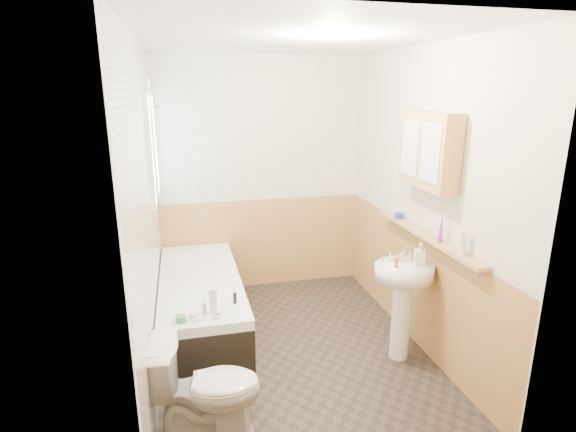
# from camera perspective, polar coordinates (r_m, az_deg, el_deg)

# --- Properties ---
(floor) EXTENTS (2.80, 2.80, 0.00)m
(floor) POSITION_cam_1_polar(r_m,az_deg,el_deg) (4.02, 0.52, -16.57)
(floor) COLOR black
(floor) RESTS_ON ground
(ceiling) EXTENTS (2.80, 2.80, 0.00)m
(ceiling) POSITION_cam_1_polar(r_m,az_deg,el_deg) (3.42, 0.63, 21.63)
(ceiling) COLOR white
(ceiling) RESTS_ON ground
(wall_back) EXTENTS (2.20, 0.02, 2.50)m
(wall_back) POSITION_cam_1_polar(r_m,az_deg,el_deg) (4.86, -3.48, 5.03)
(wall_back) COLOR beige
(wall_back) RESTS_ON ground
(wall_front) EXTENTS (2.20, 0.02, 2.50)m
(wall_front) POSITION_cam_1_polar(r_m,az_deg,el_deg) (2.25, 9.41, -7.98)
(wall_front) COLOR beige
(wall_front) RESTS_ON ground
(wall_left) EXTENTS (0.02, 2.80, 2.50)m
(wall_left) POSITION_cam_1_polar(r_m,az_deg,el_deg) (3.43, -17.73, -0.21)
(wall_left) COLOR beige
(wall_left) RESTS_ON ground
(wall_right) EXTENTS (0.02, 2.80, 2.50)m
(wall_right) POSITION_cam_1_polar(r_m,az_deg,el_deg) (3.93, 16.48, 1.85)
(wall_right) COLOR beige
(wall_right) RESTS_ON ground
(wainscot_right) EXTENTS (0.01, 2.80, 1.00)m
(wainscot_right) POSITION_cam_1_polar(r_m,az_deg,el_deg) (4.15, 15.42, -8.26)
(wainscot_right) COLOR tan
(wainscot_right) RESTS_ON wall_right
(wainscot_front) EXTENTS (2.20, 0.01, 1.00)m
(wainscot_front) POSITION_cam_1_polar(r_m,az_deg,el_deg) (2.65, 8.44, -22.81)
(wainscot_front) COLOR tan
(wainscot_front) RESTS_ON wall_front
(wainscot_back) EXTENTS (2.20, 0.01, 1.00)m
(wainscot_back) POSITION_cam_1_polar(r_m,az_deg,el_deg) (5.04, -3.29, -3.44)
(wainscot_back) COLOR tan
(wainscot_back) RESTS_ON wall_back
(tile_cladding_left) EXTENTS (0.01, 2.80, 2.50)m
(tile_cladding_left) POSITION_cam_1_polar(r_m,az_deg,el_deg) (3.43, -17.36, -0.19)
(tile_cladding_left) COLOR white
(tile_cladding_left) RESTS_ON wall_left
(tile_return_back) EXTENTS (0.75, 0.01, 1.50)m
(tile_return_back) POSITION_cam_1_polar(r_m,az_deg,el_deg) (4.70, -12.40, 10.48)
(tile_return_back) COLOR white
(tile_return_back) RESTS_ON wall_back
(window) EXTENTS (0.03, 0.79, 0.99)m
(window) POSITION_cam_1_polar(r_m,az_deg,el_deg) (4.29, -16.73, 8.38)
(window) COLOR white
(window) RESTS_ON wall_left
(bathtub) EXTENTS (0.70, 1.78, 0.68)m
(bathtub) POSITION_cam_1_polar(r_m,az_deg,el_deg) (4.22, -10.96, -10.86)
(bathtub) COLOR black
(bathtub) RESTS_ON floor
(shower_riser) EXTENTS (0.10, 0.08, 1.20)m
(shower_riser) POSITION_cam_1_polar(r_m,az_deg,el_deg) (4.00, -16.64, 9.15)
(shower_riser) COLOR silver
(shower_riser) RESTS_ON wall_left
(toilet) EXTENTS (0.73, 0.46, 0.67)m
(toilet) POSITION_cam_1_polar(r_m,az_deg,el_deg) (3.06, -10.28, -20.81)
(toilet) COLOR white
(toilet) RESTS_ON floor
(sink) EXTENTS (0.48, 0.39, 0.93)m
(sink) POSITION_cam_1_polar(r_m,az_deg,el_deg) (3.76, 14.38, -9.27)
(sink) COLOR white
(sink) RESTS_ON floor
(pine_shelf) EXTENTS (0.10, 1.44, 0.03)m
(pine_shelf) POSITION_cam_1_polar(r_m,az_deg,el_deg) (3.74, 17.23, -2.49)
(pine_shelf) COLOR tan
(pine_shelf) RESTS_ON wall_right
(medicine_cabinet) EXTENTS (0.16, 0.63, 0.57)m
(medicine_cabinet) POSITION_cam_1_polar(r_m,az_deg,el_deg) (3.61, 17.47, 7.95)
(medicine_cabinet) COLOR tan
(medicine_cabinet) RESTS_ON wall_right
(foam_can) EXTENTS (0.07, 0.07, 0.17)m
(foam_can) POSITION_cam_1_polar(r_m,az_deg,el_deg) (3.35, 21.27, -3.18)
(foam_can) COLOR silver
(foam_can) RESTS_ON pine_shelf
(green_bottle) EXTENTS (0.05, 0.05, 0.22)m
(green_bottle) POSITION_cam_1_polar(r_m,az_deg,el_deg) (3.56, 18.86, -1.48)
(green_bottle) COLOR purple
(green_bottle) RESTS_ON pine_shelf
(black_jar) EXTENTS (0.10, 0.10, 0.05)m
(black_jar) POSITION_cam_1_polar(r_m,az_deg,el_deg) (4.14, 13.88, 0.07)
(black_jar) COLOR #19339E
(black_jar) RESTS_ON pine_shelf
(soap_bottle) EXTENTS (0.13, 0.19, 0.08)m
(soap_bottle) POSITION_cam_1_polar(r_m,az_deg,el_deg) (3.68, 16.35, -5.34)
(soap_bottle) COLOR silver
(soap_bottle) RESTS_ON sink
(clear_bottle) EXTENTS (0.03, 0.03, 0.09)m
(clear_bottle) POSITION_cam_1_polar(r_m,az_deg,el_deg) (3.56, 13.60, -5.78)
(clear_bottle) COLOR orange
(clear_bottle) RESTS_ON sink
(blue_gel) EXTENTS (0.06, 0.04, 0.20)m
(blue_gel) POSITION_cam_1_polar(r_m,az_deg,el_deg) (3.43, -9.52, -10.63)
(blue_gel) COLOR silver
(blue_gel) RESTS_ON bathtub
(cream_jar) EXTENTS (0.08, 0.08, 0.05)m
(cream_jar) POSITION_cam_1_polar(r_m,az_deg,el_deg) (3.39, -13.47, -12.58)
(cream_jar) COLOR #388447
(cream_jar) RESTS_ON bathtub
(orange_bottle) EXTENTS (0.03, 0.03, 0.09)m
(orange_bottle) POSITION_cam_1_polar(r_m,az_deg,el_deg) (3.58, -6.76, -10.32)
(orange_bottle) COLOR black
(orange_bottle) RESTS_ON bathtub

